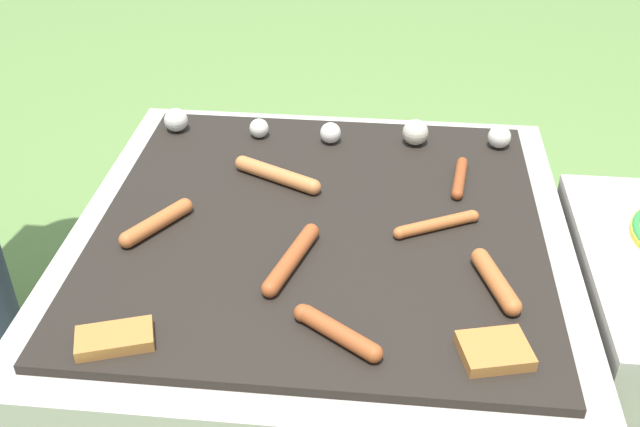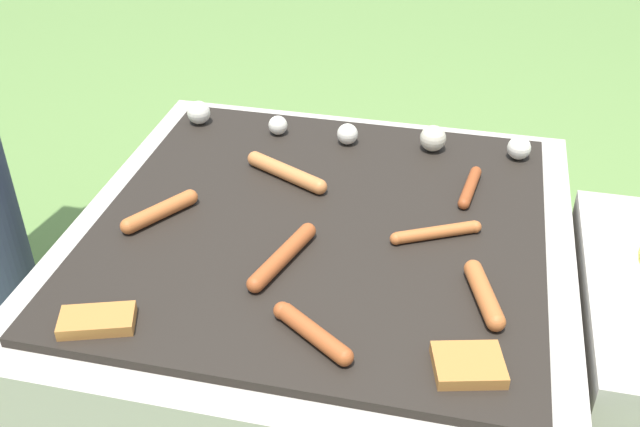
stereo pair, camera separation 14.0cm
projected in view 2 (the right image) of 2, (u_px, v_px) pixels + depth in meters
name	position (u px, v px, depth m)	size (l,w,h in m)	color
ground_plane	(320.00, 388.00, 1.67)	(14.00, 14.00, 0.00)	#608442
grill	(320.00, 313.00, 1.54)	(0.94, 0.94, 0.45)	#B2AA9E
sausage_back_center	(484.00, 294.00, 1.21)	(0.07, 0.16, 0.03)	#B7602D
sausage_mid_left	(160.00, 211.00, 1.41)	(0.11, 0.15, 0.03)	#B7602D
sausage_back_right	(283.00, 256.00, 1.30)	(0.08, 0.20, 0.03)	#A34C23
sausage_front_center	(436.00, 233.00, 1.36)	(0.16, 0.09, 0.02)	#B7602D
sausage_mid_right	(286.00, 172.00, 1.53)	(0.19, 0.11, 0.03)	#C6753D
sausage_front_left	(470.00, 187.00, 1.49)	(0.04, 0.15, 0.02)	#93421E
sausage_back_left	(313.00, 333.00, 1.14)	(0.14, 0.11, 0.03)	#A34C23
bread_slice_right	(97.00, 321.00, 1.17)	(0.13, 0.10, 0.02)	#B27033
bread_slice_center	(468.00, 365.00, 1.09)	(0.12, 0.10, 0.02)	#B27033
mushroom_row	(358.00, 131.00, 1.65)	(0.78, 0.07, 0.06)	silver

